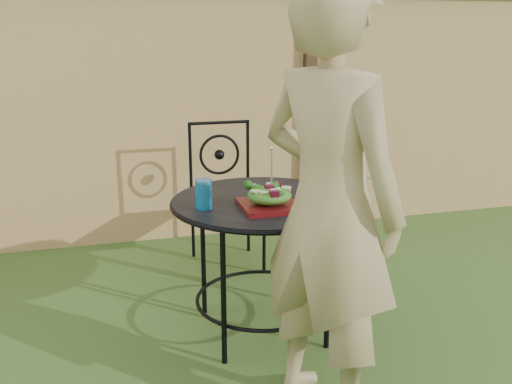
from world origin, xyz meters
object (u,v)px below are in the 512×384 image
(patio_chair, at_px, (225,191))
(diner, at_px, (329,208))
(salad_plate, at_px, (269,206))
(patio_table, at_px, (262,225))

(patio_chair, relative_size, diner, 0.54)
(patio_chair, height_order, salad_plate, patio_chair)
(diner, height_order, salad_plate, diner)
(patio_chair, distance_m, diner, 1.68)
(diner, bearing_deg, patio_table, -23.89)
(patio_table, distance_m, patio_chair, 0.96)
(diner, bearing_deg, patio_chair, -27.93)
(patio_table, height_order, diner, diner)
(salad_plate, bearing_deg, patio_chair, 88.80)
(diner, xyz_separation_m, salad_plate, (-0.08, 0.53, -0.15))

